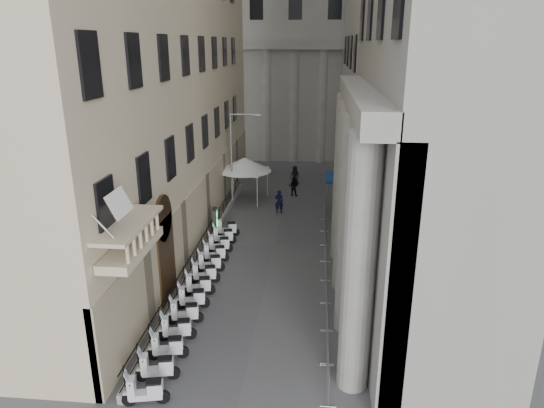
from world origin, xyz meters
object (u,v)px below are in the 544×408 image
Objects in this scene: scooter_0 at (147,404)px; pedestrian_a at (279,202)px; street_lamp at (235,152)px; security_tent at (242,164)px; pedestrian_b at (293,186)px; info_kiosk at (215,222)px.

scooter_0 is 21.84m from pedestrian_a.
scooter_0 is at bearing -94.18° from street_lamp.
pedestrian_b is (4.27, 1.25, -2.20)m from security_tent.
pedestrian_b is at bearing 26.71° from street_lamp.
scooter_0 is 0.20× the size of street_lamp.
scooter_0 is at bearing -89.43° from security_tent.
street_lamp is (-0.56, 23.33, 4.40)m from scooter_0.
pedestrian_a is (3.40, -3.39, -2.12)m from security_tent.
security_tent is 5.25m from pedestrian_a.
pedestrian_a is 1.10× the size of pedestrian_b.
pedestrian_b is at bearing -20.59° from scooter_0.
scooter_0 is 23.74m from street_lamp.
scooter_0 is 0.89× the size of pedestrian_b.
pedestrian_a reaches higher than pedestrian_b.
security_tent is at bearing 24.28° from pedestrian_b.
info_kiosk is 6.51m from pedestrian_a.
street_lamp is 3.80× the size of info_kiosk.
security_tent is 0.60× the size of street_lamp.
pedestrian_a is at bearing -44.89° from security_tent.
security_tent is (-0.25, 24.98, 3.05)m from scooter_0.
scooter_0 is 26.55m from pedestrian_b.
street_lamp reaches higher than pedestrian_a.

